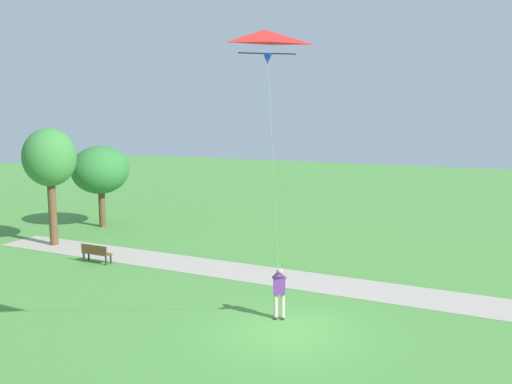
# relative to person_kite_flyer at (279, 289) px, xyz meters

# --- Properties ---
(ground_plane) EXTENTS (120.00, 120.00, 0.00)m
(ground_plane) POSITION_rel_person_kite_flyer_xyz_m (-0.80, -0.66, -1.05)
(ground_plane) COLOR #4C8E3D
(walkway_path) EXTENTS (2.53, 32.01, 0.02)m
(walkway_path) POSITION_rel_person_kite_flyer_xyz_m (4.23, 1.34, -1.04)
(walkway_path) COLOR #ADA393
(walkway_path) RESTS_ON ground
(person_kite_flyer) EXTENTS (0.63, 0.49, 1.83)m
(person_kite_flyer) POSITION_rel_person_kite_flyer_xyz_m (0.00, 0.00, 0.00)
(person_kite_flyer) COLOR #232328
(person_kite_flyer) RESTS_ON ground
(flying_kite) EXTENTS (5.08, 2.24, 6.75)m
(flying_kite) POSITION_rel_person_kite_flyer_xyz_m (-4.75, -1.63, 7.12)
(flying_kite) COLOR red
(park_bench_near_walkway) EXTENTS (0.45, 1.50, 0.88)m
(park_bench_near_walkway) POSITION_rel_person_kite_flyer_xyz_m (2.60, 10.35, -0.54)
(park_bench_near_walkway) COLOR brown
(park_bench_near_walkway) RESTS_ON ground
(tree_horizon_far) EXTENTS (3.77, 3.20, 5.00)m
(tree_horizon_far) POSITION_rel_person_kite_flyer_xyz_m (9.07, 15.72, 2.46)
(tree_horizon_far) COLOR brown
(tree_horizon_far) RESTS_ON ground
(tree_treeline_right) EXTENTS (2.77, 2.61, 6.17)m
(tree_treeline_right) POSITION_rel_person_kite_flyer_xyz_m (4.32, 14.80, 3.54)
(tree_treeline_right) COLOR brown
(tree_treeline_right) RESTS_ON ground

